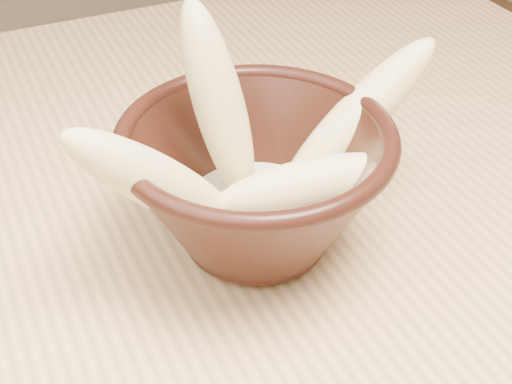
{
  "coord_description": "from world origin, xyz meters",
  "views": [
    {
      "loc": [
        -0.07,
        -0.47,
        1.13
      ],
      "look_at": [
        0.11,
        -0.09,
        0.8
      ],
      "focal_mm": 50.0,
      "sensor_mm": 36.0,
      "label": 1
    }
  ],
  "objects": [
    {
      "name": "table",
      "position": [
        0.0,
        0.0,
        0.67
      ],
      "size": [
        1.2,
        0.8,
        0.75
      ],
      "color": "#DEAD7A",
      "rests_on": "ground"
    },
    {
      "name": "bowl",
      "position": [
        0.11,
        -0.09,
        0.81
      ],
      "size": [
        0.2,
        0.2,
        0.11
      ],
      "rotation": [
        0.0,
        0.0,
        -0.19
      ],
      "color": "black",
      "rests_on": "table"
    },
    {
      "name": "milk_puddle",
      "position": [
        0.11,
        -0.09,
        0.79
      ],
      "size": [
        0.11,
        0.11,
        0.02
      ],
      "primitive_type": "cylinder",
      "color": "beige",
      "rests_on": "bowl"
    },
    {
      "name": "banana_upright",
      "position": [
        0.09,
        -0.05,
        0.86
      ],
      "size": [
        0.07,
        0.09,
        0.16
      ],
      "primitive_type": "ellipsoid",
      "rotation": [
        0.33,
        0.0,
        3.53
      ],
      "color": "#F6DD91",
      "rests_on": "bowl"
    },
    {
      "name": "banana_left",
      "position": [
        0.03,
        -0.1,
        0.84
      ],
      "size": [
        0.14,
        0.04,
        0.13
      ],
      "primitive_type": "ellipsoid",
      "rotation": [
        0.82,
        0.0,
        -1.6
      ],
      "color": "#F6DD91",
      "rests_on": "bowl"
    },
    {
      "name": "banana_right",
      "position": [
        0.2,
        -0.08,
        0.84
      ],
      "size": [
        0.16,
        0.05,
        0.13
      ],
      "primitive_type": "ellipsoid",
      "rotation": [
        0.95,
        0.0,
        1.68
      ],
      "color": "#F6DD91",
      "rests_on": "bowl"
    },
    {
      "name": "banana_across",
      "position": [
        0.13,
        -0.12,
        0.82
      ],
      "size": [
        0.14,
        0.07,
        0.05
      ],
      "primitive_type": "ellipsoid",
      "rotation": [
        1.44,
        0.0,
        1.34
      ],
      "color": "#F6DD91",
      "rests_on": "bowl"
    }
  ]
}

